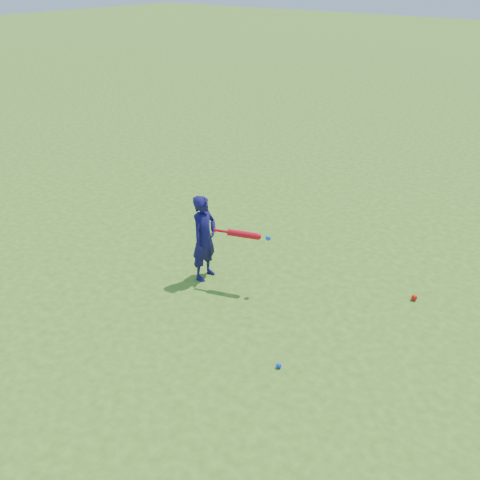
{
  "coord_description": "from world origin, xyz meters",
  "views": [
    {
      "loc": [
        4.3,
        -5.23,
        3.84
      ],
      "look_at": [
        0.6,
        -0.35,
        0.65
      ],
      "focal_mm": 40.0,
      "sensor_mm": 36.0,
      "label": 1
    }
  ],
  "objects_px": {
    "ground_ball_red": "(414,298)",
    "ground_ball_blue": "(279,366)",
    "child": "(204,238)",
    "bat_swing": "(245,235)"
  },
  "relations": [
    {
      "from": "ground_ball_blue",
      "to": "bat_swing",
      "type": "bearing_deg",
      "value": 139.03
    },
    {
      "from": "ground_ball_blue",
      "to": "bat_swing",
      "type": "relative_size",
      "value": 0.08
    },
    {
      "from": "ground_ball_red",
      "to": "bat_swing",
      "type": "xyz_separation_m",
      "value": [
        -1.93,
        -1.02,
        0.72
      ]
    },
    {
      "from": "ground_ball_red",
      "to": "ground_ball_blue",
      "type": "relative_size",
      "value": 1.26
    },
    {
      "from": "child",
      "to": "ground_ball_red",
      "type": "height_order",
      "value": "child"
    },
    {
      "from": "ground_ball_blue",
      "to": "bat_swing",
      "type": "height_order",
      "value": "bat_swing"
    },
    {
      "from": "child",
      "to": "bat_swing",
      "type": "bearing_deg",
      "value": -80.21
    },
    {
      "from": "bat_swing",
      "to": "ground_ball_red",
      "type": "bearing_deg",
      "value": 9.33
    },
    {
      "from": "child",
      "to": "ground_ball_blue",
      "type": "height_order",
      "value": "child"
    },
    {
      "from": "ground_ball_blue",
      "to": "bat_swing",
      "type": "xyz_separation_m",
      "value": [
        -1.26,
        1.1,
        0.73
      ]
    }
  ]
}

